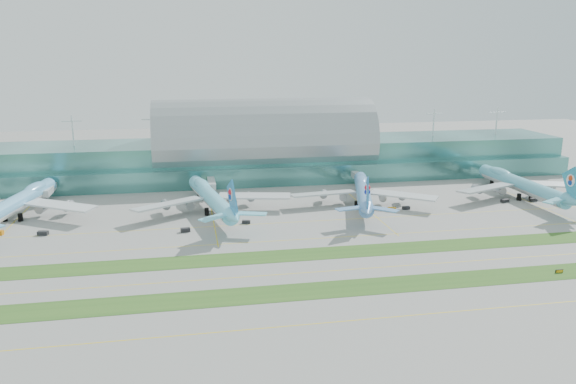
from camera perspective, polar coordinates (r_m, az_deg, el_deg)
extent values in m
plane|color=gray|center=(192.78, 2.97, -6.49)|extent=(700.00, 700.00, 0.00)
cube|color=#3D7A75|center=(313.80, -2.48, 3.43)|extent=(340.00, 42.00, 20.00)
cube|color=#3D7A75|center=(291.51, -1.81, 1.62)|extent=(340.00, 8.00, 10.00)
ellipsoid|color=#9EA5A8|center=(312.12, -2.50, 5.24)|extent=(340.00, 46.20, 16.17)
cylinder|color=white|center=(311.01, -2.52, 6.70)|extent=(0.80, 0.80, 16.00)
cube|color=#B2B7B7|center=(284.77, -23.05, 0.30)|extent=(3.50, 22.00, 3.00)
cylinder|color=black|center=(276.09, -23.41, -0.89)|extent=(1.00, 1.00, 4.00)
cube|color=#B2B7B7|center=(277.80, -7.80, 0.98)|extent=(3.50, 22.00, 3.00)
cylinder|color=black|center=(268.90, -7.67, -0.22)|extent=(1.00, 1.00, 4.00)
cube|color=#B2B7B7|center=(290.70, 7.13, 1.58)|extent=(3.50, 22.00, 3.00)
cylinder|color=black|center=(282.20, 7.71, 0.46)|extent=(1.00, 1.00, 4.00)
cube|color=#B2B7B7|center=(321.07, 20.01, 2.02)|extent=(3.50, 22.00, 3.00)
cylinder|color=black|center=(313.40, 20.87, 1.01)|extent=(1.00, 1.00, 4.00)
cube|color=#2D591E|center=(167.66, 5.21, -9.76)|extent=(420.00, 12.00, 0.08)
cube|color=#2D591E|center=(194.59, 2.84, -6.28)|extent=(420.00, 12.00, 0.08)
cube|color=yellow|center=(150.37, 7.29, -12.76)|extent=(420.00, 0.35, 0.01)
cube|color=yellow|center=(180.12, 4.01, -8.02)|extent=(420.00, 0.35, 0.01)
cube|color=yellow|center=(209.31, 1.84, -4.80)|extent=(420.00, 0.35, 0.01)
cube|color=yellow|center=(229.81, 0.68, -3.07)|extent=(420.00, 0.35, 0.01)
cylinder|color=#68B4E5|center=(259.38, -25.90, -1.01)|extent=(18.64, 66.67, 6.66)
ellipsoid|color=#68B4E5|center=(275.32, -24.29, 0.35)|extent=(9.89, 21.05, 4.74)
cone|color=#68B4E5|center=(291.05, -22.90, 0.80)|extent=(7.52, 6.49, 6.66)
cube|color=white|center=(249.71, -22.11, -1.27)|extent=(31.52, 24.11, 1.31)
cylinder|color=gray|center=(257.27, -22.58, -1.41)|extent=(4.66, 6.47, 3.65)
cylinder|color=black|center=(282.73, -23.61, -0.66)|extent=(1.93, 1.93, 3.22)
cylinder|color=black|center=(258.32, -26.83, -2.31)|extent=(1.93, 1.93, 3.22)
cylinder|color=black|center=(255.47, -25.54, -2.34)|extent=(1.93, 1.93, 3.22)
cylinder|color=#70D9F6|center=(244.67, -7.80, -0.58)|extent=(18.35, 65.22, 6.51)
ellipsoid|color=#70D9F6|center=(261.54, -8.74, 0.74)|extent=(9.72, 20.60, 4.64)
cone|color=#70D9F6|center=(278.03, -9.48, 1.12)|extent=(7.37, 6.36, 6.51)
cone|color=#70D9F6|center=(209.96, -5.48, -2.61)|extent=(7.82, 10.43, 6.19)
cube|color=silver|center=(239.38, -12.08, -1.19)|extent=(30.82, 23.63, 1.28)
cylinder|color=gray|center=(246.07, -11.19, -1.27)|extent=(4.57, 6.33, 3.57)
cube|color=silver|center=(247.62, -3.43, -0.40)|extent=(32.46, 14.00, 1.28)
cylinder|color=gray|center=(252.11, -4.83, -0.68)|extent=(4.57, 6.33, 3.57)
cube|color=#2D86CB|center=(210.13, -5.68, -0.72)|extent=(3.15, 13.69, 15.14)
cylinder|color=silver|center=(210.72, -5.76, -0.24)|extent=(1.85, 5.13, 5.04)
cylinder|color=black|center=(269.30, -8.99, -0.34)|extent=(1.89, 1.89, 3.15)
cylinder|color=black|center=(241.31, -8.26, -1.99)|extent=(1.89, 1.89, 3.15)
cylinder|color=black|center=(242.69, -6.81, -1.85)|extent=(1.89, 1.89, 3.15)
cylinder|color=#6198D6|center=(255.37, 7.63, -0.04)|extent=(22.11, 60.96, 6.15)
ellipsoid|color=#6198D6|center=(271.72, 7.48, 1.18)|extent=(10.56, 19.58, 4.38)
cone|color=#6198D6|center=(287.61, 7.33, 1.56)|extent=(7.24, 6.40, 6.15)
cone|color=#6198D6|center=(221.55, 8.04, -1.91)|extent=(7.99, 10.15, 5.84)
cube|color=silver|center=(253.26, 3.61, -0.15)|extent=(30.43, 10.92, 1.21)
cylinder|color=#9A9EA3|center=(258.91, 4.62, -0.33)|extent=(4.69, 6.15, 3.37)
cube|color=silver|center=(255.09, 11.65, -0.31)|extent=(28.21, 23.96, 1.21)
cylinder|color=#9A9EA3|center=(260.26, 10.52, -0.45)|extent=(4.69, 6.15, 3.37)
cube|color=#2A76BB|center=(221.86, 8.07, -0.22)|extent=(4.00, 12.74, 14.30)
cylinder|color=white|center=(222.47, 8.07, 0.22)|extent=(2.11, 4.83, 4.76)
cylinder|color=black|center=(279.13, 7.38, 0.21)|extent=(1.79, 1.79, 2.98)
cylinder|color=black|center=(252.54, 6.96, -1.25)|extent=(1.79, 1.79, 2.98)
cylinder|color=black|center=(252.85, 8.31, -1.27)|extent=(1.79, 1.79, 2.98)
cylinder|color=#5CB4CA|center=(288.48, 22.58, 0.72)|extent=(6.93, 66.28, 6.62)
ellipsoid|color=#5CB4CA|center=(303.38, 20.73, 1.85)|extent=(6.39, 20.17, 4.72)
cone|color=#5CB4CA|center=(318.15, 19.13, 2.18)|extent=(6.65, 5.37, 6.62)
cone|color=#5CB4CA|center=(258.73, 27.06, -0.89)|extent=(6.34, 9.65, 6.29)
cube|color=#BABFC1|center=(276.79, 19.47, 0.38)|extent=(32.72, 19.59, 1.31)
cylinder|color=#989AA0|center=(284.52, 19.70, 0.25)|extent=(3.66, 5.89, 3.63)
cube|color=#BABFC1|center=(297.80, 25.90, 0.68)|extent=(32.76, 19.35, 1.31)
cylinder|color=#989AA0|center=(300.01, 24.47, 0.48)|extent=(3.66, 5.89, 3.63)
cube|color=teal|center=(258.90, 26.94, 0.67)|extent=(0.71, 14.05, 15.40)
cylinder|color=white|center=(259.40, 26.84, 1.06)|extent=(0.99, 5.13, 5.13)
cylinder|color=black|center=(310.29, 20.00, 0.89)|extent=(1.92, 1.92, 3.21)
cylinder|color=black|center=(284.37, 22.41, -0.47)|extent=(1.92, 1.92, 3.21)
cylinder|color=black|center=(287.88, 23.48, -0.41)|extent=(1.92, 1.92, 3.21)
cube|color=black|center=(232.97, -23.63, -3.85)|extent=(4.12, 2.81, 1.51)
cube|color=black|center=(220.76, -10.39, -3.81)|extent=(3.84, 2.42, 1.55)
cube|color=black|center=(228.27, -4.27, -3.05)|extent=(3.54, 2.34, 1.32)
cube|color=#C97F0B|center=(249.49, 10.50, -1.73)|extent=(4.14, 3.10, 1.61)
cube|color=black|center=(253.42, 11.91, -1.59)|extent=(3.38, 1.78, 1.36)
cube|color=black|center=(278.33, 21.17, -0.83)|extent=(4.24, 2.87, 1.50)
cube|color=black|center=(285.19, 23.67, -0.72)|extent=(3.48, 2.04, 1.55)
cube|color=black|center=(197.59, 25.84, -7.25)|extent=(2.67, 0.28, 1.13)
cube|color=gold|center=(197.45, 25.87, -7.26)|extent=(2.26, 0.06, 0.82)
cylinder|color=black|center=(197.16, 25.61, -7.36)|extent=(0.12, 0.12, 0.51)
cylinder|color=black|center=(198.23, 26.04, -7.30)|extent=(0.12, 0.12, 0.51)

